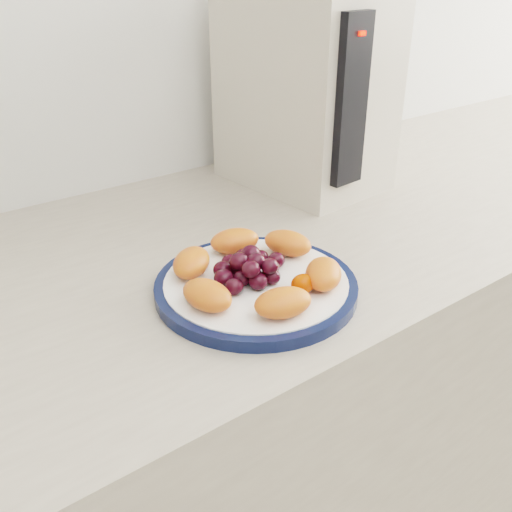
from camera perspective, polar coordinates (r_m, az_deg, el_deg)
counter at (r=1.09m, az=-4.49°, el=-20.96°), size 3.50×0.60×0.90m
cabinet_face at (r=1.11m, az=-4.43°, el=-21.98°), size 3.48×0.58×0.84m
plate_rim at (r=0.70m, az=-0.00°, el=-3.09°), size 0.25×0.25×0.01m
plate_face at (r=0.70m, az=-0.00°, el=-3.02°), size 0.22×0.22×0.02m
appliance_body at (r=1.01m, az=4.91°, el=16.53°), size 0.21×0.29×0.34m
appliance_panel at (r=0.88m, az=9.42°, el=14.93°), size 0.06×0.02×0.25m
appliance_led at (r=0.86m, az=10.52°, el=21.05°), size 0.01×0.01×0.01m
fruit_plate at (r=0.69m, az=-0.06°, el=-1.24°), size 0.21×0.21×0.04m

